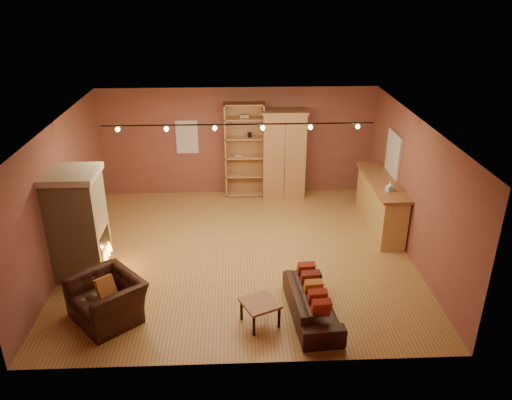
{
  "coord_description": "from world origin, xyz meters",
  "views": [
    {
      "loc": [
        -0.07,
        -9.07,
        5.33
      ],
      "look_at": [
        0.33,
        0.2,
        1.13
      ],
      "focal_mm": 35.0,
      "sensor_mm": 36.0,
      "label": 1
    }
  ],
  "objects_px": {
    "bar_counter": "(380,203)",
    "armchair": "(106,292)",
    "coffee_table": "(260,305)",
    "armoire": "(284,154)",
    "loveseat": "(312,298)",
    "fireplace": "(78,224)",
    "bookcase": "(244,149)"
  },
  "relations": [
    {
      "from": "fireplace",
      "to": "armchair",
      "type": "distance_m",
      "value": 1.74
    },
    {
      "from": "bar_counter",
      "to": "armchair",
      "type": "height_order",
      "value": "bar_counter"
    },
    {
      "from": "fireplace",
      "to": "armoire",
      "type": "distance_m",
      "value": 5.51
    },
    {
      "from": "loveseat",
      "to": "armchair",
      "type": "xyz_separation_m",
      "value": [
        -3.44,
        0.11,
        0.14
      ]
    },
    {
      "from": "armoire",
      "to": "armchair",
      "type": "relative_size",
      "value": 1.69
    },
    {
      "from": "bookcase",
      "to": "coffee_table",
      "type": "xyz_separation_m",
      "value": [
        0.13,
        -5.43,
        -0.89
      ]
    },
    {
      "from": "armoire",
      "to": "bar_counter",
      "type": "height_order",
      "value": "armoire"
    },
    {
      "from": "bookcase",
      "to": "bar_counter",
      "type": "relative_size",
      "value": 1.01
    },
    {
      "from": "bookcase",
      "to": "coffee_table",
      "type": "distance_m",
      "value": 5.5
    },
    {
      "from": "fireplace",
      "to": "armchair",
      "type": "bearing_deg",
      "value": -61.8
    },
    {
      "from": "loveseat",
      "to": "armchair",
      "type": "bearing_deg",
      "value": 83.42
    },
    {
      "from": "loveseat",
      "to": "armchair",
      "type": "height_order",
      "value": "armchair"
    },
    {
      "from": "armoire",
      "to": "bar_counter",
      "type": "distance_m",
      "value": 2.83
    },
    {
      "from": "bar_counter",
      "to": "armchair",
      "type": "bearing_deg",
      "value": -150.22
    },
    {
      "from": "coffee_table",
      "to": "bookcase",
      "type": "bearing_deg",
      "value": 91.37
    },
    {
      "from": "bar_counter",
      "to": "armchair",
      "type": "xyz_separation_m",
      "value": [
        -5.46,
        -3.13,
        -0.09
      ]
    },
    {
      "from": "bookcase",
      "to": "armchair",
      "type": "height_order",
      "value": "bookcase"
    },
    {
      "from": "bookcase",
      "to": "loveseat",
      "type": "bearing_deg",
      "value": -79.07
    },
    {
      "from": "armoire",
      "to": "armchair",
      "type": "height_order",
      "value": "armoire"
    },
    {
      "from": "armoire",
      "to": "armchair",
      "type": "bearing_deg",
      "value": -124.34
    },
    {
      "from": "armoire",
      "to": "fireplace",
      "type": "bearing_deg",
      "value": -139.73
    },
    {
      "from": "loveseat",
      "to": "armoire",
      "type": "bearing_deg",
      "value": -4.5
    },
    {
      "from": "fireplace",
      "to": "bar_counter",
      "type": "bearing_deg",
      "value": 15.03
    },
    {
      "from": "bookcase",
      "to": "coffee_table",
      "type": "height_order",
      "value": "bookcase"
    },
    {
      "from": "coffee_table",
      "to": "armoire",
      "type": "bearing_deg",
      "value": 80.64
    },
    {
      "from": "armoire",
      "to": "loveseat",
      "type": "bearing_deg",
      "value": -89.77
    },
    {
      "from": "fireplace",
      "to": "bar_counter",
      "type": "height_order",
      "value": "fireplace"
    },
    {
      "from": "loveseat",
      "to": "fireplace",
      "type": "bearing_deg",
      "value": 64.97
    },
    {
      "from": "bar_counter",
      "to": "armoire",
      "type": "bearing_deg",
      "value": 137.32
    },
    {
      "from": "bar_counter",
      "to": "armchair",
      "type": "distance_m",
      "value": 6.3
    },
    {
      "from": "bar_counter",
      "to": "loveseat",
      "type": "relative_size",
      "value": 1.34
    },
    {
      "from": "coffee_table",
      "to": "armchair",
      "type": "bearing_deg",
      "value": 174.2
    }
  ]
}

